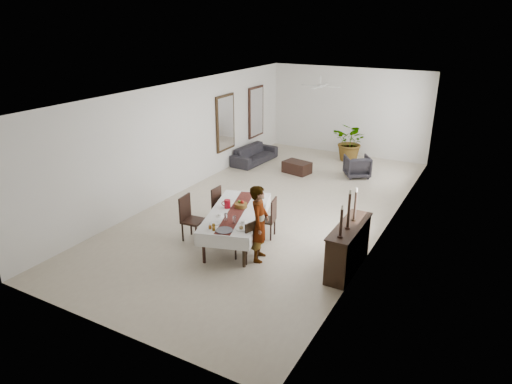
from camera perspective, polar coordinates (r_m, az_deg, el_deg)
name	(u,v)px	position (r m, az deg, el deg)	size (l,w,h in m)	color
floor	(275,207)	(12.54, 2.34, -1.90)	(6.00, 12.00, 0.00)	beige
ceiling	(276,89)	(11.67, 2.58, 12.72)	(6.00, 12.00, 0.02)	white
wall_back	(348,112)	(17.44, 11.44, 9.82)	(6.00, 0.02, 3.20)	white
wall_front	(102,245)	(7.49, -18.70, -6.31)	(6.00, 0.02, 3.20)	white
wall_left	(184,137)	(13.56, -9.04, 6.78)	(0.02, 12.00, 3.20)	white
wall_right	(391,168)	(11.06, 16.50, 2.86)	(0.02, 12.00, 3.20)	white
dining_table_top	(236,213)	(10.42, -2.48, -2.59)	(0.99, 2.37, 0.05)	black
table_leg_fl	(204,248)	(9.72, -6.56, -6.99)	(0.07, 0.07, 0.69)	black
table_leg_fr	(244,252)	(9.51, -1.52, -7.53)	(0.07, 0.07, 0.69)	black
table_leg_bl	(231,207)	(11.67, -3.20, -1.89)	(0.07, 0.07, 0.69)	black
table_leg_br	(264,210)	(11.49, 1.00, -2.24)	(0.07, 0.07, 0.69)	black
tablecloth_top	(236,211)	(10.41, -2.48, -2.44)	(1.17, 2.55, 0.01)	white
tablecloth_drape_left	(212,215)	(10.61, -5.50, -2.89)	(0.01, 2.55, 0.30)	white
tablecloth_drape_right	(261,219)	(10.35, 0.64, -3.42)	(0.01, 2.55, 0.30)	silver
tablecloth_drape_near	(221,242)	(9.36, -4.34, -6.29)	(1.17, 0.01, 0.30)	white
tablecloth_drape_far	(248,197)	(11.60, -0.97, -0.62)	(1.17, 0.01, 0.30)	silver
table_runner	(236,211)	(10.41, -2.48, -2.40)	(0.35, 2.47, 0.00)	maroon
red_pitcher	(227,204)	(10.56, -3.60, -1.49)	(0.15, 0.15, 0.20)	maroon
pitcher_handle	(224,204)	(10.58, -4.04, -1.45)	(0.12, 0.12, 0.02)	maroon
wine_glass_near	(234,220)	(9.78, -2.72, -3.49)	(0.07, 0.07, 0.17)	silver
wine_glass_mid	(226,217)	(9.92, -3.80, -3.15)	(0.07, 0.07, 0.17)	silver
teacup_right	(243,222)	(9.81, -1.63, -3.75)	(0.09, 0.09, 0.06)	white
saucer_right	(243,223)	(9.82, -1.63, -3.87)	(0.15, 0.15, 0.01)	white
teacup_left	(220,215)	(10.16, -4.58, -2.88)	(0.09, 0.09, 0.06)	white
saucer_left	(220,216)	(10.17, -4.57, -3.00)	(0.15, 0.15, 0.01)	white
plate_near_right	(241,229)	(9.55, -1.86, -4.62)	(0.24, 0.24, 0.01)	white
bread_near_right	(241,228)	(9.54, -1.86, -4.47)	(0.09, 0.09, 0.09)	tan
plate_near_left	(215,223)	(9.83, -5.20, -3.92)	(0.24, 0.24, 0.01)	silver
plate_far_left	(229,201)	(10.96, -3.41, -1.12)	(0.24, 0.24, 0.01)	white
serving_tray	(224,230)	(9.49, -3.99, -4.81)	(0.36, 0.36, 0.02)	#3F3E43
jam_jar_a	(214,229)	(9.51, -5.31, -4.61)	(0.06, 0.06, 0.07)	brown
jam_jar_b	(210,227)	(9.59, -5.77, -4.41)	(0.06, 0.06, 0.07)	brown
jam_jar_c	(214,225)	(9.66, -5.32, -4.19)	(0.06, 0.06, 0.07)	#895A14
fruit_basket	(241,205)	(10.60, -1.91, -1.66)	(0.30, 0.30, 0.10)	brown
fruit_red	(242,202)	(10.58, -1.73, -1.26)	(0.09, 0.09, 0.09)	maroon
fruit_green	(239,202)	(10.60, -2.08, -1.21)	(0.08, 0.08, 0.08)	#557322
chair_right_near_seat	(246,242)	(9.76, -1.21, -6.25)	(0.40, 0.40, 0.05)	black
chair_right_near_leg_fl	(246,256)	(9.66, -1.23, -8.05)	(0.04, 0.04, 0.40)	black
chair_right_near_leg_fr	(257,251)	(9.86, 0.15, -7.40)	(0.04, 0.04, 0.40)	black
chair_right_near_leg_bl	(236,251)	(9.87, -2.56, -7.39)	(0.04, 0.04, 0.40)	black
chair_right_near_leg_br	(247,246)	(10.06, -1.18, -6.76)	(0.04, 0.04, 0.40)	black
chair_right_near_back	(252,233)	(9.52, -0.46, -5.15)	(0.40, 0.04, 0.51)	black
chair_right_far_seat	(266,220)	(10.73, 1.25, -3.50)	(0.41, 0.41, 0.05)	black
chair_right_far_leg_fl	(271,233)	(10.64, 1.85, -5.09)	(0.04, 0.04, 0.41)	black
chair_right_far_leg_fr	(275,227)	(10.94, 2.34, -4.34)	(0.04, 0.04, 0.41)	black
chair_right_far_leg_bl	(257,231)	(10.73, 0.11, -4.85)	(0.04, 0.04, 0.41)	black
chair_right_far_leg_br	(261,225)	(11.02, 0.64, -4.12)	(0.04, 0.04, 0.41)	black
chair_right_far_back	(274,210)	(10.57, 2.23, -2.24)	(0.41, 0.04, 0.53)	black
chair_left_near_seat	(193,221)	(10.68, -7.86, -3.60)	(0.45, 0.45, 0.05)	black
chair_left_near_leg_fl	(191,226)	(11.02, -8.12, -4.24)	(0.05, 0.05, 0.45)	black
chair_left_near_leg_fr	(183,232)	(10.74, -9.16, -5.00)	(0.05, 0.05, 0.45)	black
chair_left_near_leg_bl	(205,229)	(10.84, -6.45, -4.60)	(0.05, 0.05, 0.45)	black
chair_left_near_leg_br	(196,235)	(10.56, -7.46, -5.38)	(0.05, 0.05, 0.45)	black
chair_left_near_back	(185,207)	(10.66, -8.89, -1.90)	(0.45, 0.04, 0.57)	black
chair_left_far_seat	(223,209)	(11.38, -4.19, -2.11)	(0.40, 0.40, 0.05)	black
chair_left_far_leg_fl	(221,213)	(11.68, -4.36, -2.68)	(0.04, 0.04, 0.40)	black
chair_left_far_leg_fr	(214,218)	(11.44, -5.31, -3.25)	(0.04, 0.04, 0.40)	black
chair_left_far_leg_bl	(232,216)	(11.51, -3.01, -3.02)	(0.04, 0.04, 0.40)	black
chair_left_far_leg_br	(225,221)	(11.27, -3.95, -3.61)	(0.04, 0.04, 0.40)	black
chair_left_far_back	(216,197)	(11.38, -4.98, -0.65)	(0.40, 0.04, 0.51)	black
woman	(259,223)	(9.59, 0.41, -3.94)	(0.61, 0.40, 1.68)	#9B9CA3
sideboard_body	(348,248)	(9.55, 11.43, -6.91)	(0.43, 1.61, 0.97)	black
sideboard_top	(350,226)	(9.33, 11.65, -4.19)	(0.47, 1.68, 0.03)	black
candlestick_near_base	(340,236)	(8.80, 10.48, -5.47)	(0.11, 0.11, 0.03)	black
candlestick_near_shaft	(341,223)	(8.68, 10.60, -3.79)	(0.05, 0.05, 0.54)	black
candlestick_near_candle	(342,207)	(8.56, 10.74, -1.89)	(0.04, 0.04, 0.09)	white
candlestick_mid_base	(347,228)	(9.17, 11.36, -4.40)	(0.11, 0.11, 0.03)	black
candlestick_mid_shaft	(349,211)	(9.03, 11.52, -2.30)	(0.05, 0.05, 0.70)	black
candlestick_mid_candle	(350,192)	(8.88, 11.70, 0.03)	(0.04, 0.04, 0.09)	beige
candlestick_far_base	(354,220)	(9.55, 12.16, -3.40)	(0.11, 0.11, 0.03)	black
candlestick_far_shaft	(355,206)	(9.43, 12.31, -1.68)	(0.05, 0.05, 0.59)	black
candlestick_far_candle	(357,190)	(9.30, 12.47, 0.25)	(0.04, 0.04, 0.09)	beige
sofa	(255,154)	(16.34, -0.18, 4.75)	(1.99, 0.78, 0.58)	#29262B
armchair	(357,166)	(15.16, 12.53, 3.15)	(0.75, 0.77, 0.70)	#2E2A30
coffee_table	(297,167)	(15.27, 5.14, 3.09)	(0.87, 0.58, 0.39)	black
potted_plant	(351,142)	(16.76, 11.82, 6.16)	(1.25, 1.08, 1.39)	#264F1F
mirror_frame_near	(225,123)	(15.28, -3.86, 8.62)	(0.06, 1.05, 1.85)	black
mirror_glass_near	(226,123)	(15.26, -3.75, 8.60)	(0.01, 0.90, 1.70)	silver
mirror_frame_far	(256,112)	(17.05, -0.01, 9.98)	(0.06, 1.05, 1.85)	black
mirror_glass_far	(257,112)	(17.03, 0.09, 9.97)	(0.01, 0.90, 1.70)	white
fan_rod	(320,79)	(14.40, 8.05, 13.75)	(0.04, 0.04, 0.20)	silver
fan_hub	(320,86)	(14.43, 8.01, 12.97)	(0.16, 0.16, 0.08)	silver
fan_blade_n	(324,85)	(14.75, 8.52, 13.12)	(0.10, 0.55, 0.01)	white
fan_blade_s	(316,88)	(14.11, 7.48, 12.81)	(0.10, 0.55, 0.01)	white
fan_blade_e	(331,87)	(14.31, 9.35, 12.83)	(0.55, 0.10, 0.01)	white
fan_blade_w	(309,85)	(14.56, 6.70, 13.10)	(0.55, 0.10, 0.01)	silver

